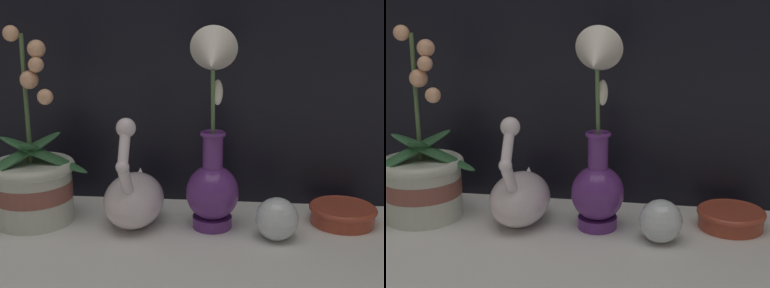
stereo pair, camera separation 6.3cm
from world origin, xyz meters
TOP-DOWN VIEW (x-y plane):
  - ground_plane at (0.00, 0.00)m, footprint 2.80×2.80m
  - orchid_potted_plant at (-0.28, 0.10)m, footprint 0.20×0.21m
  - swan_figurine at (-0.09, 0.10)m, footprint 0.11×0.19m
  - blue_vase at (0.05, 0.09)m, footprint 0.10×0.13m
  - glass_sphere at (0.17, 0.06)m, footprint 0.07×0.07m
  - amber_dish at (0.29, 0.14)m, footprint 0.12×0.12m

SIDE VIEW (x-z plane):
  - ground_plane at x=0.00m, z-range 0.00..0.00m
  - amber_dish at x=0.29m, z-range 0.00..0.04m
  - glass_sphere at x=0.17m, z-range 0.00..0.07m
  - swan_figurine at x=-0.09m, z-range -0.05..0.16m
  - orchid_potted_plant at x=-0.28m, z-range -0.10..0.26m
  - blue_vase at x=0.05m, z-range -0.04..0.32m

